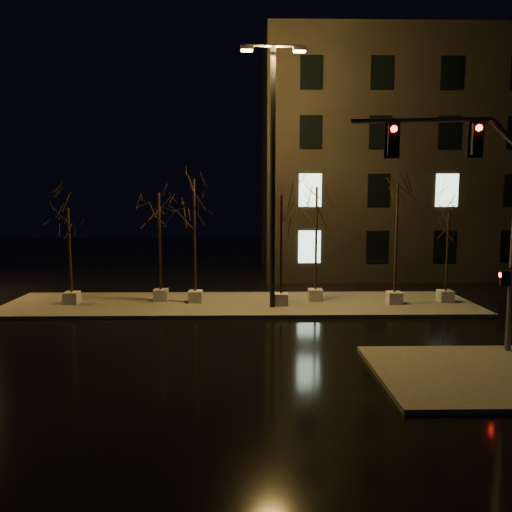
{
  "coord_description": "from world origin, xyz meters",
  "views": [
    {
      "loc": [
        0.32,
        -17.12,
        5.12
      ],
      "look_at": [
        0.68,
        2.38,
        2.8
      ],
      "focal_mm": 35.0,
      "sensor_mm": 36.0,
      "label": 1
    }
  ],
  "objects": [
    {
      "name": "ground",
      "position": [
        0.0,
        0.0,
        0.0
      ],
      "size": [
        90.0,
        90.0,
        0.0
      ],
      "primitive_type": "plane",
      "color": "black",
      "rests_on": "ground"
    },
    {
      "name": "median",
      "position": [
        0.0,
        6.0,
        0.07
      ],
      "size": [
        22.0,
        5.0,
        0.15
      ],
      "primitive_type": "cube",
      "color": "#484641",
      "rests_on": "ground"
    },
    {
      "name": "sidewalk_corner",
      "position": [
        7.5,
        -3.5,
        0.07
      ],
      "size": [
        7.0,
        5.0,
        0.15
      ],
      "primitive_type": "cube",
      "color": "#484641",
      "rests_on": "ground"
    },
    {
      "name": "building",
      "position": [
        14.0,
        18.0,
        7.5
      ],
      "size": [
        25.0,
        12.0,
        15.0
      ],
      "primitive_type": "cube",
      "color": "black",
      "rests_on": "ground"
    },
    {
      "name": "tree_0",
      "position": [
        -7.88,
        5.96,
        3.62
      ],
      "size": [
        1.8,
        1.8,
        4.57
      ],
      "color": "#ACA7A0",
      "rests_on": "median"
    },
    {
      "name": "tree_1",
      "position": [
        -3.83,
        6.58,
        4.17
      ],
      "size": [
        1.8,
        1.8,
        5.3
      ],
      "color": "#ACA7A0",
      "rests_on": "median"
    },
    {
      "name": "tree_2",
      "position": [
        -2.13,
        6.14,
        4.66
      ],
      "size": [
        1.8,
        1.8,
        5.94
      ],
      "color": "#ACA7A0",
      "rests_on": "median"
    },
    {
      "name": "tree_3",
      "position": [
        1.88,
        5.46,
        4.07
      ],
      "size": [
        1.8,
        1.8,
        5.16
      ],
      "color": "#ACA7A0",
      "rests_on": "median"
    },
    {
      "name": "tree_4",
      "position": [
        3.62,
        6.48,
        4.39
      ],
      "size": [
        1.8,
        1.8,
        5.59
      ],
      "color": "#ACA7A0",
      "rests_on": "median"
    },
    {
      "name": "tree_5",
      "position": [
        7.22,
        5.69,
        4.53
      ],
      "size": [
        1.8,
        1.8,
        5.78
      ],
      "color": "#ACA7A0",
      "rests_on": "median"
    },
    {
      "name": "tree_6",
      "position": [
        9.75,
        6.01,
        3.49
      ],
      "size": [
        1.8,
        1.8,
        4.4
      ],
      "color": "#ACA7A0",
      "rests_on": "median"
    },
    {
      "name": "traffic_signal_mast",
      "position": [
        7.61,
        -1.37,
        5.03
      ],
      "size": [
        6.05,
        0.83,
        7.43
      ],
      "rotation": [
        0.0,
        0.0,
        -0.11
      ],
      "color": "#575A5E",
      "rests_on": "sidewalk_corner"
    },
    {
      "name": "streetlight_main",
      "position": [
        1.47,
        5.09,
        6.75
      ],
      "size": [
        2.86,
        0.45,
        11.45
      ],
      "rotation": [
        0.0,
        0.0,
        0.04
      ],
      "color": "black",
      "rests_on": "median"
    }
  ]
}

